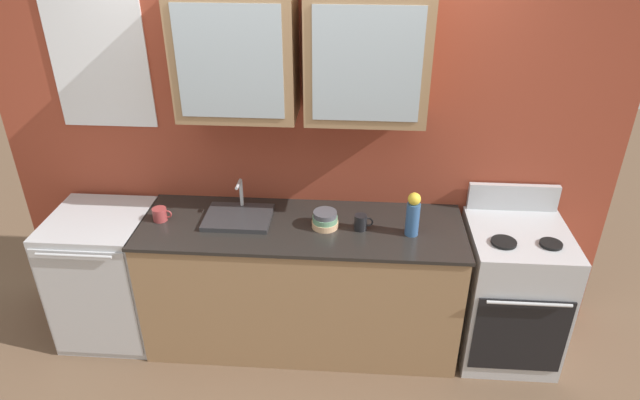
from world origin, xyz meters
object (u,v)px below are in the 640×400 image
(cup_near_bowls, at_px, (361,222))
(dishwasher, at_px, (108,275))
(stove_range, at_px, (510,292))
(sink_faucet, at_px, (238,216))
(vase, at_px, (413,214))
(bowl_stack, at_px, (325,220))
(cup_near_sink, at_px, (160,214))

(cup_near_bowls, height_order, dishwasher, cup_near_bowls)
(stove_range, bearing_deg, dishwasher, -179.91)
(sink_faucet, height_order, dishwasher, sink_faucet)
(vase, height_order, cup_near_bowls, vase)
(bowl_stack, distance_m, cup_near_sink, 1.04)
(stove_range, relative_size, bowl_stack, 6.58)
(vase, height_order, cup_near_sink, vase)
(stove_range, relative_size, dishwasher, 1.20)
(vase, relative_size, cup_near_bowls, 2.43)
(vase, bearing_deg, cup_near_sink, 177.97)
(dishwasher, bearing_deg, bowl_stack, -0.04)
(sink_faucet, bearing_deg, vase, -5.23)
(sink_faucet, relative_size, bowl_stack, 2.52)
(cup_near_sink, bearing_deg, dishwasher, -178.97)
(bowl_stack, xyz_separation_m, dishwasher, (-1.47, 0.00, -0.50))
(stove_range, xyz_separation_m, cup_near_bowls, (-0.98, -0.02, 0.50))
(cup_near_sink, bearing_deg, sink_faucet, 5.08)
(cup_near_bowls, xyz_separation_m, dishwasher, (-1.69, 0.02, -0.50))
(sink_faucet, bearing_deg, stove_range, -1.53)
(vase, bearing_deg, stove_range, 4.42)
(bowl_stack, distance_m, dishwasher, 1.56)
(vase, bearing_deg, cup_near_bowls, 173.95)
(sink_faucet, height_order, bowl_stack, sink_faucet)
(bowl_stack, height_order, cup_near_sink, bowl_stack)
(sink_faucet, xyz_separation_m, bowl_stack, (0.56, -0.05, 0.03))
(sink_faucet, xyz_separation_m, dishwasher, (-0.92, -0.05, -0.47))
(cup_near_sink, distance_m, cup_near_bowls, 1.27)
(vase, bearing_deg, sink_faucet, 174.77)
(sink_faucet, distance_m, cup_near_bowls, 0.78)
(cup_near_sink, relative_size, dishwasher, 0.14)
(stove_range, xyz_separation_m, cup_near_sink, (-2.25, 0.00, 0.49))
(stove_range, height_order, cup_near_sink, stove_range)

